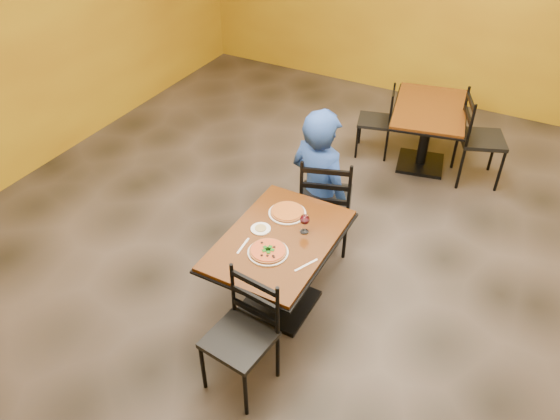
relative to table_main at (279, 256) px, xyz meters
The scene contains 17 objects.
floor 0.75m from the table_main, 90.00° to the left, with size 7.00×8.00×0.01m, color black.
table_main is the anchor object (origin of this frame).
table_second 2.76m from the table_main, 81.35° to the left, with size 1.00×1.29×0.75m.
chair_main_near 0.82m from the table_main, 81.60° to the right, with size 0.43×0.43×0.94m, color black, non-canonical shape.
chair_main_far 0.94m from the table_main, 91.07° to the left, with size 0.46×0.46×1.02m, color black, non-canonical shape.
chair_second_left 2.73m from the table_main, 94.12° to the left, with size 0.38×0.38×0.84m, color black, non-canonical shape.
chair_second_right 2.91m from the table_main, 69.37° to the left, with size 0.46×0.46×1.02m, color black, non-canonical shape.
diner 1.02m from the table_main, 96.56° to the left, with size 0.67×0.44×1.38m, color #1B3E95.
plate_main 0.28m from the table_main, 87.67° to the right, with size 0.31×0.31×0.01m, color white.
pizza_main 0.29m from the table_main, 87.67° to the right, with size 0.28×0.28×0.02m, color #990F0B.
plate_far 0.37m from the table_main, 106.26° to the left, with size 0.31×0.31×0.01m, color white.
pizza_far 0.38m from the table_main, 106.26° to the left, with size 0.28×0.28×0.02m, color #B87123.
side_plate 0.27m from the table_main, behind, with size 0.16×0.16×0.01m, color white.
dip 0.27m from the table_main, behind, with size 0.09×0.09×0.01m, color tan.
wine_glass 0.35m from the table_main, 48.50° to the left, with size 0.08×0.08×0.18m, color white, non-canonical shape.
fork 0.35m from the table_main, 132.51° to the right, with size 0.01×0.19×0.00m, color silver.
knife 0.42m from the table_main, 29.15° to the right, with size 0.01×0.21×0.00m, color silver.
Camera 1 is at (1.53, -3.33, 3.51)m, focal length 34.97 mm.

